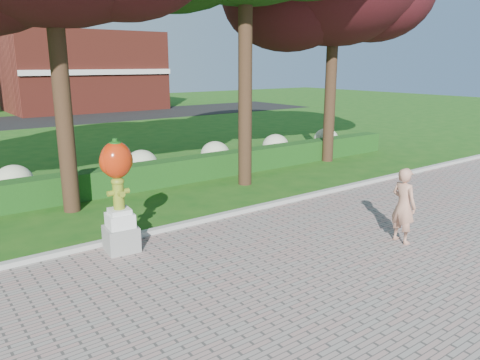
{
  "coord_description": "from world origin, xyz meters",
  "views": [
    {
      "loc": [
        -5.58,
        -6.41,
        3.89
      ],
      "look_at": [
        -0.06,
        1.0,
        1.57
      ],
      "focal_mm": 35.0,
      "sensor_mm": 36.0,
      "label": 1
    }
  ],
  "objects": [
    {
      "name": "woman",
      "position": [
        3.1,
        -0.73,
        0.88
      ],
      "size": [
        0.46,
        0.65,
        1.67
      ],
      "primitive_type": "imported",
      "rotation": [
        0.0,
        0.0,
        1.47
      ],
      "color": "tan",
      "rests_on": "walkway"
    },
    {
      "name": "hydrangea_row",
      "position": [
        0.57,
        8.0,
        0.55
      ],
      "size": [
        20.1,
        1.1,
        0.99
      ],
      "color": "#A3AD84",
      "rests_on": "ground"
    },
    {
      "name": "building_right",
      "position": [
        8.0,
        34.0,
        3.2
      ],
      "size": [
        12.0,
        8.0,
        6.4
      ],
      "primitive_type": "cube",
      "color": "maroon",
      "rests_on": "ground"
    },
    {
      "name": "curb",
      "position": [
        0.0,
        3.0,
        0.07
      ],
      "size": [
        40.0,
        0.18,
        0.15
      ],
      "primitive_type": "cube",
      "color": "#ADADA5",
      "rests_on": "ground"
    },
    {
      "name": "hydrant_sculpture",
      "position": [
        -2.06,
        2.5,
        1.3
      ],
      "size": [
        0.71,
        0.71,
        2.39
      ],
      "rotation": [
        0.0,
        0.0,
        -0.1
      ],
      "color": "gray",
      "rests_on": "walkway"
    },
    {
      "name": "lawn_hedge",
      "position": [
        0.0,
        7.0,
        0.4
      ],
      "size": [
        24.0,
        0.7,
        0.8
      ],
      "primitive_type": "cube",
      "color": "#143F12",
      "rests_on": "ground"
    },
    {
      "name": "ground",
      "position": [
        0.0,
        0.0,
        0.0
      ],
      "size": [
        100.0,
        100.0,
        0.0
      ],
      "primitive_type": "plane",
      "color": "#194F13",
      "rests_on": "ground"
    }
  ]
}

